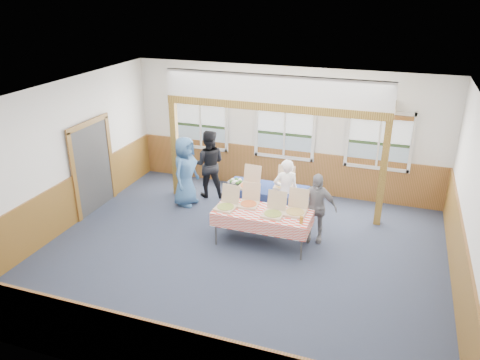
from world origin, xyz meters
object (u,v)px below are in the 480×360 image
Objects in this scene: table_left at (267,190)px; woman_white at (286,192)px; woman_black at (209,164)px; man_blue at (185,171)px; table_right at (263,214)px; person_grey at (315,207)px.

woman_white is at bearing -12.98° from table_left.
man_blue is (-0.33, -0.65, -0.01)m from woman_black.
woman_white is 0.88× the size of woman_black.
woman_white reaches higher than table_right.
woman_black reaches higher than woman_white.
woman_black reaches higher than table_left.
man_blue is (-2.52, 0.15, 0.10)m from woman_white.
table_right is 1.21× the size of woman_black.
woman_black is 1.15× the size of person_grey.
table_left is at bearing -36.36° from woman_white.
table_right is at bearing -154.30° from person_grey.
woman_white is 0.94m from person_grey.
man_blue is at bearing 178.68° from table_left.
woman_white is at bearing 141.28° from person_grey.
table_right is 1.11m from woman_white.
person_grey reaches higher than table_right.
woman_white is (0.21, 1.09, 0.06)m from table_right.
man_blue reaches higher than table_left.
table_left is 1.22× the size of person_grey.
table_left is 1.87m from woman_black.
woman_black is at bearing 146.01° from table_right.
table_left is 1.39m from person_grey.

